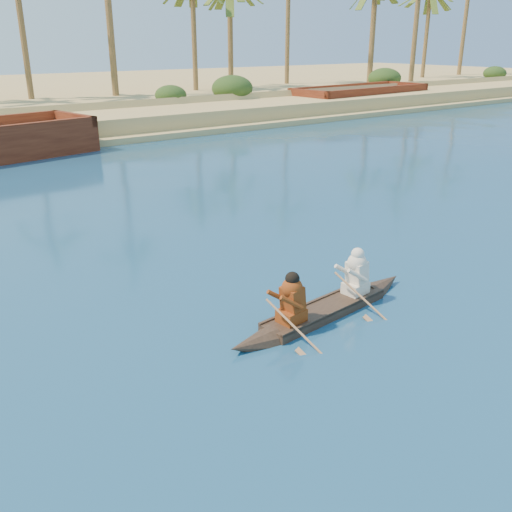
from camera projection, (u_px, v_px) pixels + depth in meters
ground at (504, 238)px, 17.13m from camera, size 160.00×160.00×0.00m
sandy_embankment at (33, 99)px, 52.16m from camera, size 150.00×51.00×1.50m
palm_grove at (69, 3)px, 40.57m from camera, size 110.00×14.00×16.00m
shrub_cluster at (97, 106)px, 40.36m from camera, size 100.00×6.00×2.40m
canoe at (325, 303)px, 12.29m from camera, size 5.38×1.23×1.47m
barge_right at (361, 99)px, 49.37m from camera, size 13.61×5.37×2.22m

